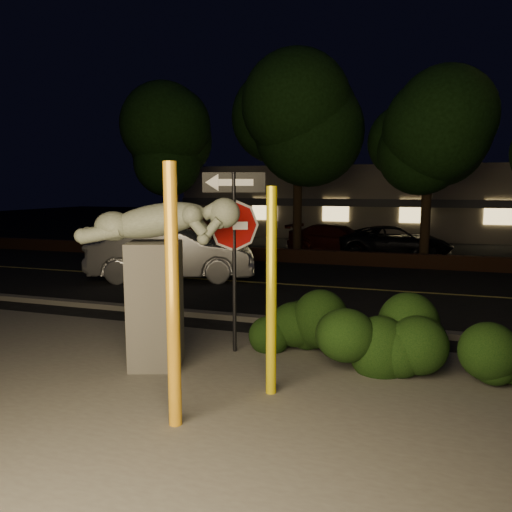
{
  "coord_description": "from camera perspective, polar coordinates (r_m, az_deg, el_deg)",
  "views": [
    {
      "loc": [
        2.26,
        -6.86,
        2.83
      ],
      "look_at": [
        -0.49,
        1.56,
        1.6
      ],
      "focal_mm": 35.0,
      "sensor_mm": 36.0,
      "label": 1
    }
  ],
  "objects": [
    {
      "name": "ground",
      "position": [
        17.24,
        10.32,
        -1.67
      ],
      "size": [
        90.0,
        90.0,
        0.0
      ],
      "primitive_type": "plane",
      "color": "black",
      "rests_on": "ground"
    },
    {
      "name": "patio",
      "position": [
        6.88,
        -2.84,
        -16.28
      ],
      "size": [
        14.0,
        6.0,
        0.02
      ],
      "primitive_type": "cube",
      "color": "#4C4944",
      "rests_on": "ground"
    },
    {
      "name": "road",
      "position": [
        14.32,
        8.67,
        -3.56
      ],
      "size": [
        80.0,
        8.0,
        0.01
      ],
      "primitive_type": "cube",
      "color": "black",
      "rests_on": "ground"
    },
    {
      "name": "lane_marking",
      "position": [
        14.32,
        8.67,
        -3.51
      ],
      "size": [
        80.0,
        0.12,
        0.0
      ],
      "primitive_type": "cube",
      "color": "#B3A447",
      "rests_on": "road"
    },
    {
      "name": "curb",
      "position": [
        10.39,
        4.92,
        -7.58
      ],
      "size": [
        80.0,
        0.25,
        0.12
      ],
      "primitive_type": "cube",
      "color": "#4C4944",
      "rests_on": "ground"
    },
    {
      "name": "brick_wall",
      "position": [
        18.48,
        10.89,
        -0.26
      ],
      "size": [
        40.0,
        0.35,
        0.5
      ],
      "primitive_type": "cube",
      "color": "#3F2214",
      "rests_on": "ground"
    },
    {
      "name": "parking_lot",
      "position": [
        24.13,
        12.59,
        0.99
      ],
      "size": [
        40.0,
        12.0,
        0.01
      ],
      "primitive_type": "cube",
      "color": "black",
      "rests_on": "ground"
    },
    {
      "name": "building",
      "position": [
        31.94,
        14.11,
        6.18
      ],
      "size": [
        22.0,
        10.2,
        4.0
      ],
      "color": "#676152",
      "rests_on": "ground"
    },
    {
      "name": "tree_far_a",
      "position": [
        22.49,
        -9.47,
        14.21
      ],
      "size": [
        4.6,
        4.6,
        7.43
      ],
      "color": "black",
      "rests_on": "ground"
    },
    {
      "name": "tree_far_b",
      "position": [
        20.87,
        4.89,
        16.76
      ],
      "size": [
        5.2,
        5.2,
        8.41
      ],
      "color": "black",
      "rests_on": "ground"
    },
    {
      "name": "tree_far_c",
      "position": [
        19.86,
        19.33,
        15.67
      ],
      "size": [
        4.8,
        4.8,
        7.84
      ],
      "color": "black",
      "rests_on": "ground"
    },
    {
      "name": "yellow_pole_left",
      "position": [
        5.84,
        -9.5,
        -4.78
      ],
      "size": [
        0.16,
        0.16,
        3.11
      ],
      "primitive_type": "cylinder",
      "color": "#FFAF22",
      "rests_on": "ground"
    },
    {
      "name": "yellow_pole_right",
      "position": [
        6.7,
        1.77,
        -4.24
      ],
      "size": [
        0.14,
        0.14,
        2.84
      ],
      "primitive_type": "cylinder",
      "color": "yellow",
      "rests_on": "ground"
    },
    {
      "name": "signpost",
      "position": [
        8.33,
        -2.53,
        3.44
      ],
      "size": [
        1.0,
        0.34,
        3.07
      ],
      "rotation": [
        0.0,
        0.0,
        0.31
      ],
      "color": "black",
      "rests_on": "ground"
    },
    {
      "name": "sculpture",
      "position": [
        7.84,
        -11.19,
        -0.94
      ],
      "size": [
        2.46,
        1.39,
        2.67
      ],
      "rotation": [
        0.0,
        0.0,
        0.33
      ],
      "color": "#4C4944",
      "rests_on": "ground"
    },
    {
      "name": "hedge_center",
      "position": [
        8.84,
        5.47,
        -7.16
      ],
      "size": [
        2.25,
        1.49,
        1.08
      ],
      "primitive_type": "ellipsoid",
      "rotation": [
        0.0,
        0.0,
        -0.27
      ],
      "color": "black",
      "rests_on": "ground"
    },
    {
      "name": "hedge_right",
      "position": [
        8.05,
        13.76,
        -8.36
      ],
      "size": [
        2.06,
        1.51,
        1.21
      ],
      "primitive_type": "ellipsoid",
      "rotation": [
        0.0,
        0.0,
        -0.31
      ],
      "color": "black",
      "rests_on": "ground"
    },
    {
      "name": "silver_sedan",
      "position": [
        15.44,
        -9.53,
        0.32
      ],
      "size": [
        5.28,
        3.3,
        1.64
      ],
      "primitive_type": "imported",
      "rotation": [
        0.0,
        0.0,
        1.91
      ],
      "color": "#A6A7AB",
      "rests_on": "ground"
    },
    {
      "name": "parked_car_red",
      "position": [
        23.91,
        -7.09,
        2.86
      ],
      "size": [
        4.63,
        2.42,
        1.5
      ],
      "primitive_type": "imported",
      "rotation": [
        0.0,
        0.0,
        1.72
      ],
      "color": "maroon",
      "rests_on": "ground"
    },
    {
      "name": "parked_car_darkred",
      "position": [
        21.36,
        9.35,
        1.88
      ],
      "size": [
        4.55,
        2.45,
        1.25
      ],
      "primitive_type": "imported",
      "rotation": [
        0.0,
        0.0,
        1.41
      ],
      "color": "#3F110B",
      "rests_on": "ground"
    },
    {
      "name": "parked_car_dark",
      "position": [
        21.06,
        15.59,
        1.61
      ],
      "size": [
        4.76,
        2.71,
        1.25
      ],
      "primitive_type": "imported",
      "rotation": [
        0.0,
        0.0,
        1.72
      ],
      "color": "black",
      "rests_on": "ground"
    }
  ]
}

